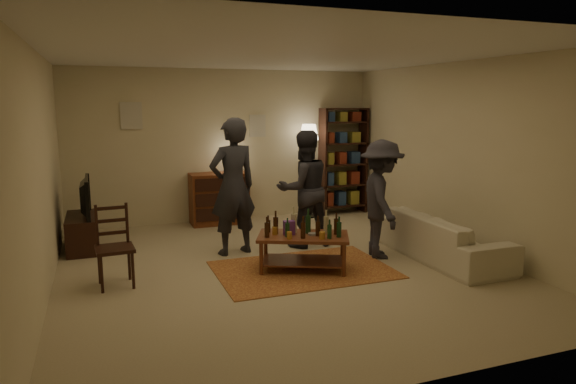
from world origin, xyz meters
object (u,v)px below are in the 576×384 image
bookshelf (343,160)px  sofa (443,237)px  person_right (304,189)px  floor_lamp (309,139)px  dresser (220,197)px  person_by_sofa (381,199)px  dining_chair (114,243)px  coffee_table (303,239)px  tv_stand (81,224)px  person_left (233,187)px

bookshelf → sofa: (-0.05, -3.18, -0.73)m
person_right → floor_lamp: bearing=-119.2°
floor_lamp → sofa: (0.72, -3.05, -1.16)m
dresser → person_by_sofa: (1.64, -2.73, 0.34)m
dining_chair → person_right: person_right is taller
dining_chair → sofa: (4.24, -0.49, -0.20)m
coffee_table → bookshelf: bearing=55.7°
bookshelf → floor_lamp: 0.89m
dining_chair → dresser: (1.85, 2.63, -0.03)m
coffee_table → tv_stand: bearing=143.2°
person_right → dining_chair: bearing=11.5°
sofa → person_by_sofa: (-0.75, 0.38, 0.51)m
person_left → person_right: person_left is taller
tv_stand → sofa: tv_stand is taller
dresser → dining_chair: bearing=-125.2°
floor_lamp → coffee_table: bearing=-113.9°
dining_chair → floor_lamp: 4.46m
person_left → coffee_table: bearing=108.2°
floor_lamp → person_by_sofa: 2.75m
person_left → person_by_sofa: (1.86, -0.86, -0.15)m
coffee_table → tv_stand: tv_stand is taller
sofa → floor_lamp: bearing=13.3°
floor_lamp → sofa: 3.34m
floor_lamp → person_by_sofa: size_ratio=1.06×
person_left → person_by_sofa: size_ratio=1.18×
floor_lamp → sofa: floor_lamp is taller
dining_chair → sofa: bearing=-10.2°
tv_stand → floor_lamp: 4.16m
dining_chair → bookshelf: size_ratio=0.48×
dresser → person_right: bearing=-65.4°
dresser → bookshelf: bookshelf is taller
coffee_table → person_right: size_ratio=0.75×
person_by_sofa → bookshelf: bearing=0.8°
sofa → person_right: person_right is taller
person_left → person_by_sofa: 2.06m
person_right → sofa: bearing=136.2°
person_left → sofa: bearing=141.1°
floor_lamp → person_by_sofa: (-0.03, -2.67, -0.65)m
coffee_table → person_left: size_ratio=0.67×
tv_stand → dining_chair: bearing=-76.8°
dresser → floor_lamp: 1.94m
bookshelf → person_right: size_ratio=1.17×
sofa → tv_stand: bearing=64.7°
dresser → bookshelf: bearing=1.6°
dining_chair → sofa: size_ratio=0.47×
sofa → person_right: 2.07m
dresser → sofa: dresser is taller
floor_lamp → person_right: (-0.82, -1.79, -0.61)m
tv_stand → person_right: bearing=-16.9°
coffee_table → dresser: dresser is taller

